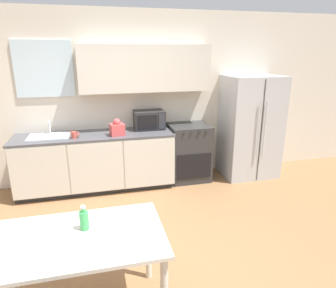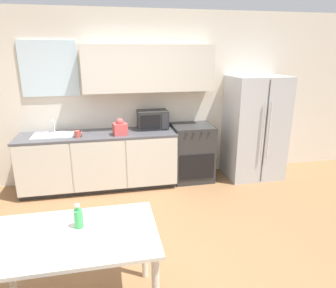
{
  "view_description": "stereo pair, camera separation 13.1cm",
  "coord_description": "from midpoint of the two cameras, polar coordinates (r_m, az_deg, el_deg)",
  "views": [
    {
      "loc": [
        -0.34,
        -2.68,
        2.08
      ],
      "look_at": [
        0.46,
        0.53,
        1.05
      ],
      "focal_mm": 32.0,
      "sensor_mm": 36.0,
      "label": 1
    },
    {
      "loc": [
        -0.21,
        -2.71,
        2.08
      ],
      "look_at": [
        0.46,
        0.53,
        1.05
      ],
      "focal_mm": 32.0,
      "sensor_mm": 36.0,
      "label": 2
    }
  ],
  "objects": [
    {
      "name": "grocery_bag_0",
      "position": [
        4.5,
        -10.48,
        2.97
      ],
      "size": [
        0.23,
        0.2,
        0.25
      ],
      "rotation": [
        0.0,
        0.0,
        0.17
      ],
      "color": "#D14C4C",
      "rests_on": "kitchen_counter"
    },
    {
      "name": "drink_bottle",
      "position": [
        2.47,
        -17.18,
        -13.62
      ],
      "size": [
        0.07,
        0.07,
        0.2
      ],
      "color": "#3FB259",
      "rests_on": "dining_table"
    },
    {
      "name": "oven_range",
      "position": [
        5.0,
        3.21,
        -1.58
      ],
      "size": [
        0.65,
        0.61,
        0.93
      ],
      "color": "#2D2D2D",
      "rests_on": "ground_plane"
    },
    {
      "name": "microwave",
      "position": [
        4.81,
        -4.38,
        4.62
      ],
      "size": [
        0.48,
        0.33,
        0.3
      ],
      "color": "#282828",
      "rests_on": "kitchen_counter"
    },
    {
      "name": "dining_table",
      "position": [
        2.5,
        -18.18,
        -18.45
      ],
      "size": [
        1.29,
        0.78,
        0.76
      ],
      "color": "beige",
      "rests_on": "ground_plane"
    },
    {
      "name": "refrigerator",
      "position": [
        5.25,
        14.68,
        3.18
      ],
      "size": [
        0.9,
        0.74,
        1.7
      ],
      "color": "silver",
      "rests_on": "ground_plane"
    },
    {
      "name": "kitchen_sink",
      "position": [
        4.72,
        -22.48,
        1.42
      ],
      "size": [
        0.58,
        0.4,
        0.21
      ],
      "color": "#B7BABC",
      "rests_on": "kitchen_counter"
    },
    {
      "name": "wall_back",
      "position": [
        4.87,
        -9.81,
        9.53
      ],
      "size": [
        12.0,
        0.38,
        2.7
      ],
      "color": "beige",
      "rests_on": "ground_plane"
    },
    {
      "name": "kitchen_counter",
      "position": [
        4.78,
        -14.21,
        -3.24
      ],
      "size": [
        2.36,
        0.67,
        0.88
      ],
      "color": "#333333",
      "rests_on": "ground_plane"
    },
    {
      "name": "coffee_mug",
      "position": [
        4.51,
        -18.19,
        1.67
      ],
      "size": [
        0.11,
        0.08,
        0.1
      ],
      "color": "#BF4C3F",
      "rests_on": "kitchen_counter"
    },
    {
      "name": "ground_plane",
      "position": [
        3.42,
        -6.84,
        -20.34
      ],
      "size": [
        12.0,
        12.0,
        0.0
      ],
      "primitive_type": "plane",
      "color": "olive"
    }
  ]
}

